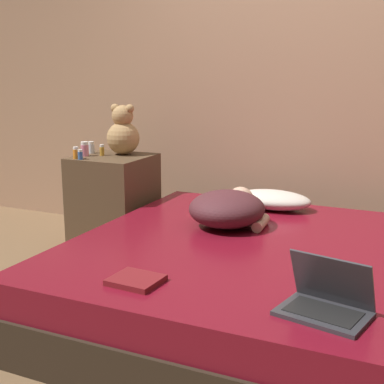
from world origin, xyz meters
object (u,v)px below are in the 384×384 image
Objects in this scene: bottle_orange at (76,153)px; bottle_blue at (80,155)px; book at (136,280)px; person_lying at (229,208)px; bottle_pink at (85,149)px; bottle_clear at (91,148)px; teddy_bear at (123,133)px; laptop at (326,301)px; bottle_amber at (102,150)px; pillow at (272,200)px.

bottle_blue is at bearing -18.21° from bottle_orange.
book is (1.04, -1.07, -0.31)m from bottle_blue.
person_lying is at bearing -5.21° from bottle_blue.
bottle_pink is at bearing 163.94° from person_lying.
bottle_pink is at bearing -75.19° from bottle_clear.
bottle_blue is at bearing -65.91° from bottle_pink.
teddy_bear reaches higher than bottle_clear.
bottle_blue is (-1.82, 1.03, 0.27)m from laptop.
bottle_blue is (-1.09, 0.10, 0.22)m from person_lying.
bottle_orange is at bearing 169.67° from person_lying.
bottle_orange reaches higher than bottle_blue.
bottle_blue is (-0.03, -0.20, -0.01)m from bottle_amber.
pillow is 6.50× the size of bottle_amber.
person_lying is 8.15× the size of bottle_amber.
book is (-0.78, -0.04, -0.04)m from laptop.
person_lying is at bearing 140.26° from laptop.
laptop is (0.73, -0.93, -0.05)m from person_lying.
laptop is 4.39× the size of bottle_orange.
person_lying is 7.81× the size of bottle_orange.
person_lying is 9.44× the size of bottle_blue.
book is at bearing -96.77° from pillow.
bottle_clear is 0.13m from bottle_pink.
teddy_bear is 3.53× the size of bottle_pink.
book is at bearing -97.24° from person_lying.
bottle_pink reaches higher than person_lying.
bottle_clear is (-0.23, -0.05, -0.11)m from teddy_bear.
bottle_pink is 0.12m from bottle_orange.
book is (1.14, -1.33, -0.32)m from bottle_clear.
book is at bearing -164.99° from laptop.
bottle_pink is (-1.27, -0.22, 0.28)m from pillow.
book is at bearing -49.42° from bottle_clear.
bottle_orange is (-0.08, -0.19, 0.00)m from bottle_amber.
person_lying is at bearing -11.50° from bottle_pink.
book is at bearing -47.46° from bottle_pink.
bottle_orange is at bearing -113.45° from bottle_amber.
teddy_bear reaches higher than book.
bottle_pink is at bearing 96.54° from bottle_orange.
bottle_clear is 0.14m from bottle_amber.
bottle_orange is (-0.19, -0.29, -0.11)m from teddy_bear.
bottle_clear is at bearing 130.58° from book.
bottle_amber is (-1.18, -0.15, 0.27)m from pillow.
person_lying is 1.18m from laptop.
bottle_pink is (0.03, -0.12, 0.01)m from bottle_clear.
bottle_clear is 0.39× the size of book.
teddy_bear is 4.17× the size of bottle_clear.
laptop is at bearing 2.85° from book.
book is (1.01, -1.27, -0.31)m from bottle_amber.
pillow is 0.47m from person_lying.
pillow is 1.34m from bottle_clear.
bottle_amber is (0.09, 0.07, -0.01)m from bottle_pink.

